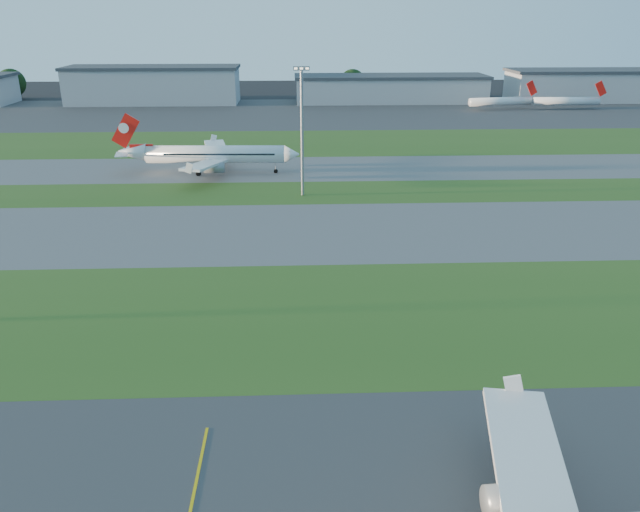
{
  "coord_description": "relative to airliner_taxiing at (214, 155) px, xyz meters",
  "views": [
    {
      "loc": [
        13.23,
        -17.5,
        35.13
      ],
      "look_at": [
        16.33,
        54.89,
        7.0
      ],
      "focal_mm": 35.0,
      "sensor_mm": 36.0,
      "label": 1
    }
  ],
  "objects": [
    {
      "name": "grass_strip_a",
      "position": [
        5.45,
        -76.26,
        -4.4
      ],
      "size": [
        300.0,
        34.0,
        0.01
      ],
      "primitive_type": "cube",
      "color": "#2E521B",
      "rests_on": "ground"
    },
    {
      "name": "taxiway_a",
      "position": [
        5.45,
        -43.26,
        -4.4
      ],
      "size": [
        300.0,
        32.0,
        0.01
      ],
      "primitive_type": "cube",
      "color": "#515154",
      "rests_on": "ground"
    },
    {
      "name": "grass_strip_b",
      "position": [
        5.45,
        -18.26,
        -4.4
      ],
      "size": [
        300.0,
        18.0,
        0.01
      ],
      "primitive_type": "cube",
      "color": "#2E521B",
      "rests_on": "ground"
    },
    {
      "name": "taxiway_b",
      "position": [
        5.45,
        3.74,
        -4.4
      ],
      "size": [
        300.0,
        26.0,
        0.01
      ],
      "primitive_type": "cube",
      "color": "#515154",
      "rests_on": "ground"
    },
    {
      "name": "grass_strip_c",
      "position": [
        5.45,
        36.74,
        -4.4
      ],
      "size": [
        300.0,
        40.0,
        0.01
      ],
      "primitive_type": "cube",
      "color": "#2E521B",
      "rests_on": "ground"
    },
    {
      "name": "apron_far",
      "position": [
        5.45,
        96.74,
        -4.4
      ],
      "size": [
        400.0,
        80.0,
        0.01
      ],
      "primitive_type": "cube",
      "color": "#333335",
      "rests_on": "ground"
    },
    {
      "name": "airliner_taxiing",
      "position": [
        0.0,
        0.0,
        0.0
      ],
      "size": [
        40.23,
        34.1,
        12.55
      ],
      "rotation": [
        0.0,
        0.0,
        3.1
      ],
      "color": "silver",
      "rests_on": "ground"
    },
    {
      "name": "mini_jet_near",
      "position": [
        100.62,
        101.55,
        -1.12
      ],
      "size": [
        28.44,
        7.83,
        9.48
      ],
      "rotation": [
        0.0,
        0.0,
        0.18
      ],
      "color": "silver",
      "rests_on": "ground"
    },
    {
      "name": "mini_jet_far",
      "position": [
        126.88,
        101.14,
        -1.12
      ],
      "size": [
        28.61,
        3.54,
        9.48
      ],
      "rotation": [
        0.0,
        0.0,
        -0.01
      ],
      "color": "silver",
      "rests_on": "ground"
    },
    {
      "name": "light_mast_centre",
      "position": [
        20.45,
        -20.26,
        10.41
      ],
      "size": [
        3.2,
        0.7,
        25.8
      ],
      "color": "gray",
      "rests_on": "ground"
    },
    {
      "name": "hangar_west",
      "position": [
        -39.55,
        126.74,
        3.23
      ],
      "size": [
        71.4,
        23.0,
        15.2
      ],
      "color": "#A1A4A9",
      "rests_on": "ground"
    },
    {
      "name": "hangar_east",
      "position": [
        60.45,
        126.74,
        1.23
      ],
      "size": [
        81.6,
        23.0,
        11.2
      ],
      "color": "#A1A4A9",
      "rests_on": "ground"
    },
    {
      "name": "hangar_far_east",
      "position": [
        160.45,
        126.74,
        2.23
      ],
      "size": [
        96.9,
        23.0,
        13.2
      ],
      "color": "#A1A4A9",
      "rests_on": "ground"
    },
    {
      "name": "tree_west",
      "position": [
        -104.55,
        141.74,
        2.73
      ],
      "size": [
        12.1,
        12.1,
        13.2
      ],
      "color": "black",
      "rests_on": "ground"
    },
    {
      "name": "tree_mid_west",
      "position": [
        -14.55,
        137.74,
        1.43
      ],
      "size": [
        9.9,
        9.9,
        10.8
      ],
      "color": "black",
      "rests_on": "ground"
    },
    {
      "name": "tree_mid_east",
      "position": [
        45.45,
        140.74,
        2.41
      ],
      "size": [
        11.55,
        11.55,
        12.6
      ],
      "color": "black",
      "rests_on": "ground"
    },
    {
      "name": "tree_east",
      "position": [
        120.45,
        138.74,
        1.75
      ],
      "size": [
        10.45,
        10.45,
        11.4
      ],
      "color": "black",
      "rests_on": "ground"
    }
  ]
}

